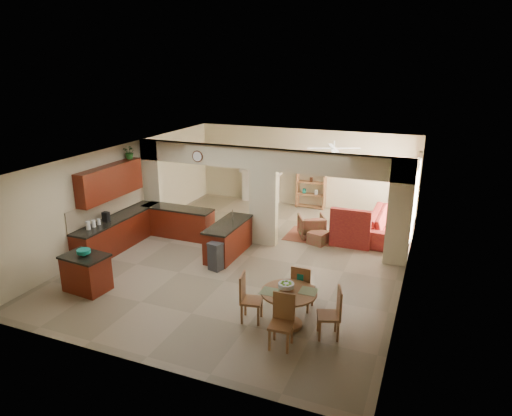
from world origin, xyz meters
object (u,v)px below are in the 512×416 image
at_px(dining_table, 289,303).
at_px(armchair, 312,226).
at_px(sofa, 389,224).
at_px(kitchen_island, 86,273).

xyz_separation_m(dining_table, armchair, (-0.87, 4.86, -0.16)).
bearing_deg(armchair, sofa, 175.87).
distance_m(kitchen_island, armchair, 6.50).
height_order(kitchen_island, dining_table, kitchen_island).
relative_size(sofa, armchair, 3.46).
bearing_deg(sofa, kitchen_island, 135.55).
bearing_deg(dining_table, sofa, 77.63).
bearing_deg(kitchen_island, armchair, 58.01).
bearing_deg(kitchen_island, sofa, 50.35).
relative_size(kitchen_island, dining_table, 0.96).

